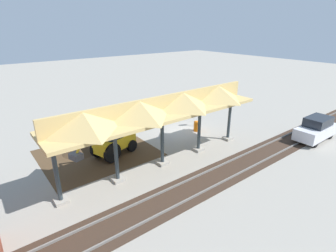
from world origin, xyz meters
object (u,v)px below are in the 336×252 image
backhoe (113,139)px  distant_parked_car (316,129)px  traffic_barrel (197,126)px  stop_sign (201,109)px

backhoe → distant_parked_car: 16.60m
backhoe → traffic_barrel: size_ratio=5.94×
distant_parked_car → traffic_barrel: 9.94m
stop_sign → backhoe: 9.25m
stop_sign → distant_parked_car: bearing=123.6°
backhoe → traffic_barrel: bearing=177.6°
traffic_barrel → distant_parked_car: bearing=130.6°
stop_sign → backhoe: bearing=1.5°
distant_parked_car → traffic_barrel: bearing=-49.4°
stop_sign → traffic_barrel: 1.80m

